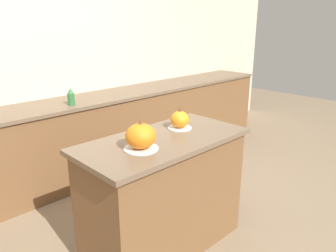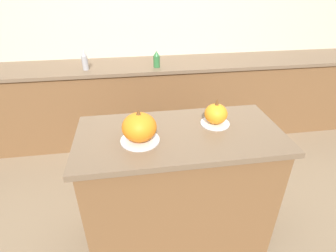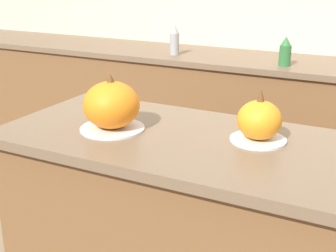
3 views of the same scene
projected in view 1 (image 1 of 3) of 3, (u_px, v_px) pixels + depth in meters
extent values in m
plane|color=#847056|center=(164.00, 244.00, 2.57)|extent=(12.00, 12.00, 0.00)
cube|color=beige|center=(45.00, 63.00, 3.42)|extent=(8.00, 0.06, 2.50)
cube|color=brown|center=(164.00, 196.00, 2.44)|extent=(1.19, 0.55, 0.85)
cube|color=brown|center=(163.00, 141.00, 2.30)|extent=(1.25, 0.61, 0.03)
cube|color=brown|center=(68.00, 145.00, 3.45)|extent=(6.00, 0.56, 0.85)
cube|color=brown|center=(64.00, 104.00, 3.31)|extent=(6.00, 0.60, 0.03)
cylinder|color=silver|center=(141.00, 149.00, 2.10)|extent=(0.23, 0.23, 0.01)
ellipsoid|color=orange|center=(141.00, 136.00, 2.07)|extent=(0.20, 0.20, 0.16)
cone|color=brown|center=(140.00, 122.00, 2.04)|extent=(0.03, 0.03, 0.03)
cylinder|color=silver|center=(180.00, 128.00, 2.51)|extent=(0.18, 0.18, 0.01)
ellipsoid|color=orange|center=(180.00, 119.00, 2.48)|extent=(0.14, 0.14, 0.13)
cone|color=brown|center=(180.00, 109.00, 2.46)|extent=(0.03, 0.03, 0.04)
cylinder|color=#2D6B38|center=(71.00, 99.00, 3.20)|extent=(0.07, 0.07, 0.12)
cone|color=#2D6B38|center=(70.00, 91.00, 3.17)|extent=(0.06, 0.06, 0.05)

